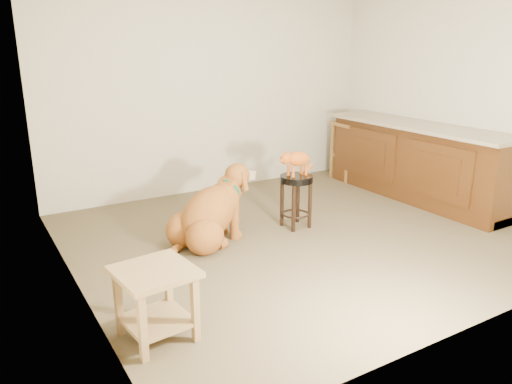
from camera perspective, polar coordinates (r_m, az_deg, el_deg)
floor at (r=5.16m, az=5.62°, el=-4.82°), size 4.50×4.00×0.01m
room_shell at (r=4.81m, az=6.20°, el=14.09°), size 4.54×4.04×2.62m
cabinet_run at (r=6.53m, az=18.01°, el=3.08°), size 0.70×2.56×0.94m
padded_stool at (r=5.24m, az=4.61°, el=0.16°), size 0.34×0.34×0.56m
wood_stool at (r=7.25m, az=10.72°, el=4.80°), size 0.47×0.47×0.82m
side_table at (r=3.37m, az=-11.39°, el=-11.25°), size 0.53×0.53×0.50m
golden_retriever at (r=4.84m, az=-5.34°, el=-2.63°), size 1.19×0.73×0.78m
tabby_kitten at (r=5.15m, az=4.58°, el=3.68°), size 0.49×0.18×0.31m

